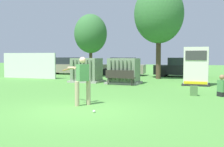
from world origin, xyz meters
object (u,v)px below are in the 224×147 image
Objects in this scene: generator_enclosure at (196,66)px; parked_car_right_of_center at (180,68)px; seated_spectator at (224,88)px; backpack at (194,91)px; transformer_west at (87,70)px; transformer_mid_west at (124,71)px; parked_car_left_of_center at (122,67)px; batter at (82,78)px; parked_car_leftmost at (65,66)px; park_bench at (120,76)px; sports_ball at (94,111)px.

generator_enclosure is 6.89m from parked_car_right_of_center.
backpack is at bearing -169.67° from seated_spectator.
generator_enclosure is (7.11, 0.41, 0.35)m from transformer_west.
transformer_mid_west is 0.49× the size of parked_car_left_of_center.
seated_spectator is at bearing 10.33° from backpack.
batter is at bearing -96.92° from parked_car_right_of_center.
transformer_mid_west is at bearing -110.78° from parked_car_right_of_center.
parked_car_left_of_center is (5.69, 0.32, 0.00)m from parked_car_leftmost.
transformer_mid_west is 7.75m from parked_car_right_of_center.
batter is at bearing -58.68° from parked_car_leftmost.
backpack is (3.66, 3.85, -0.76)m from batter.
parked_car_leftmost is at bearing 142.27° from seated_spectator.
generator_enclosure reaches higher than transformer_mid_west.
transformer_west is 0.91× the size of generator_enclosure.
park_bench is at bearing -22.83° from transformer_west.
generator_enclosure is 4.71m from seated_spectator.
transformer_mid_west is (2.71, -0.16, 0.00)m from transformer_west.
transformer_mid_west is at bearing -172.64° from generator_enclosure.
backpack is 0.10× the size of parked_car_leftmost.
transformer_west and parked_car_right_of_center have the same top height.
parked_car_left_of_center is (-3.34, 15.16, -0.22)m from batter.
parked_car_right_of_center is (1.84, 15.18, -0.22)m from batter.
park_bench is (2.77, -1.17, -0.25)m from transformer_west.
sports_ball is at bearing -75.20° from parked_car_left_of_center.
sports_ball is at bearing -104.80° from generator_enclosure.
parked_car_left_of_center is (-2.44, 7.23, -0.04)m from transformer_mid_west.
parked_car_left_of_center is at bearing 87.83° from transformer_west.
sports_ball is 0.09× the size of seated_spectator.
parked_car_leftmost reaches higher than park_bench.
generator_enclosure is 2.39× the size of seated_spectator.
park_bench is 6.41m from seated_spectator.
transformer_mid_west is 10.67m from parked_car_leftmost.
generator_enclosure reaches higher than sports_ball.
generator_enclosure reaches higher than parked_car_right_of_center.
seated_spectator is 0.23× the size of parked_car_leftmost.
parked_car_right_of_center is (5.19, 0.02, 0.00)m from parked_car_left_of_center.
transformer_west is 1.16× the size of park_bench.
transformer_mid_west is at bearing 93.69° from park_bench.
batter is (0.84, -6.93, 0.44)m from park_bench.
sports_ball is (4.57, -9.21, -0.74)m from transformer_west.
generator_enclosure is 14.05m from parked_car_leftmost.
park_bench is at bearing -160.08° from generator_enclosure.
parked_car_leftmost is (-5.42, 6.75, -0.04)m from transformer_west.
park_bench is 8.68m from parked_car_right_of_center.
backpack is at bearing -80.91° from parked_car_right_of_center.
parked_car_leftmost is at bearing 135.99° from park_bench.
parked_car_right_of_center reaches higher than sports_ball.
park_bench is 11.39m from parked_car_leftmost.
backpack reaches higher than sports_ball.
transformer_west is at bearing 176.55° from transformer_mid_west.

